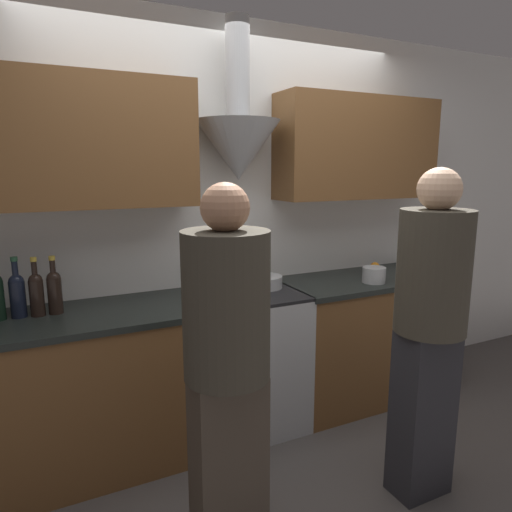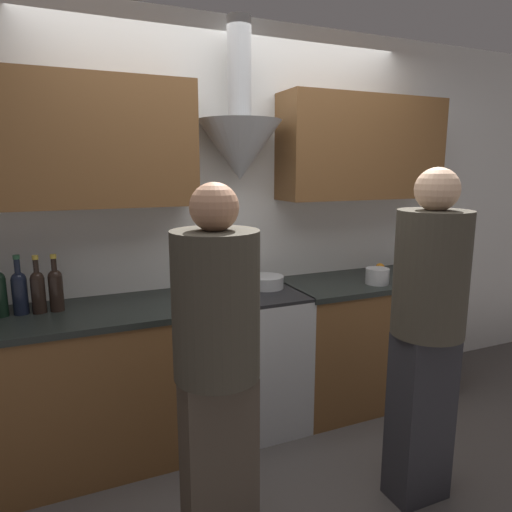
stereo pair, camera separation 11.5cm
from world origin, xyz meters
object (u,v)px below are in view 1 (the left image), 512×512
wine_bottle_5 (55,290)px  person_foreground_right (429,323)px  wine_bottle_4 (36,292)px  stock_pot (229,285)px  person_foreground_left (227,364)px  mixing_bowl (265,282)px  wine_bottle_3 (17,293)px  saucepan (374,275)px  stove_range (249,358)px  orange_fruit (375,267)px

wine_bottle_5 → person_foreground_right: 1.94m
wine_bottle_4 → wine_bottle_5: size_ratio=1.00×
stock_pot → person_foreground_left: 0.99m
mixing_bowl → person_foreground_right: size_ratio=0.14×
wine_bottle_3 → person_foreground_left: person_foreground_left is taller
mixing_bowl → saucepan: (0.73, -0.20, 0.01)m
wine_bottle_4 → stock_pot: bearing=-4.0°
mixing_bowl → wine_bottle_3: bearing=178.9°
stove_range → person_foreground_right: (0.52, -0.97, 0.47)m
mixing_bowl → stove_range: bearing=-157.5°
person_foreground_left → wine_bottle_5: bearing=120.8°
stove_range → wine_bottle_5: size_ratio=2.85×
wine_bottle_3 → stock_pot: size_ratio=1.24×
wine_bottle_3 → orange_fruit: (2.39, 0.03, -0.10)m
wine_bottle_4 → stock_pot: size_ratio=1.22×
mixing_bowl → person_foreground_left: person_foreground_left is taller
wine_bottle_3 → wine_bottle_5: 0.18m
stove_range → wine_bottle_5: wine_bottle_5 is taller
wine_bottle_4 → orange_fruit: size_ratio=4.47×
orange_fruit → saucepan: (-0.23, -0.26, 0.02)m
mixing_bowl → person_foreground_right: (0.38, -1.03, -0.01)m
person_foreground_right → wine_bottle_3: bearing=149.6°
orange_fruit → person_foreground_left: size_ratio=0.04×
wine_bottle_4 → mixing_bowl: 1.34m
stove_range → stock_pot: size_ratio=3.46×
mixing_bowl → orange_fruit: 0.97m
wine_bottle_4 → person_foreground_right: size_ratio=0.19×
person_foreground_left → person_foreground_right: person_foreground_right is taller
person_foreground_left → wine_bottle_4: bearing=124.5°
wine_bottle_3 → mixing_bowl: wine_bottle_3 is taller
wine_bottle_5 → person_foreground_right: (1.63, -1.04, -0.10)m
wine_bottle_3 → wine_bottle_4: (0.09, -0.02, -0.00)m
stock_pot → wine_bottle_4: bearing=176.0°
stock_pot → mixing_bowl: (0.28, 0.06, -0.02)m
stove_range → stock_pot: bearing=-177.7°
stove_range → mixing_bowl: mixing_bowl is taller
person_foreground_right → saucepan: bearing=66.9°
wine_bottle_5 → stock_pot: bearing=-4.4°
wine_bottle_3 → wine_bottle_4: bearing=-10.8°
orange_fruit → wine_bottle_4: bearing=-178.8°
stove_range → person_foreground_left: (-0.52, -0.92, 0.43)m
mixing_bowl → person_foreground_left: bearing=-124.3°
saucepan → mixing_bowl: bearing=164.5°
person_foreground_right → stove_range: bearing=118.1°
wine_bottle_4 → orange_fruit: wine_bottle_4 is taller
wine_bottle_3 → mixing_bowl: bearing=-1.1°
wine_bottle_3 → person_foreground_left: size_ratio=0.20×
wine_bottle_4 → wine_bottle_5: (0.09, 0.00, 0.00)m
orange_fruit → saucepan: saucepan is taller
wine_bottle_5 → saucepan: size_ratio=2.00×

